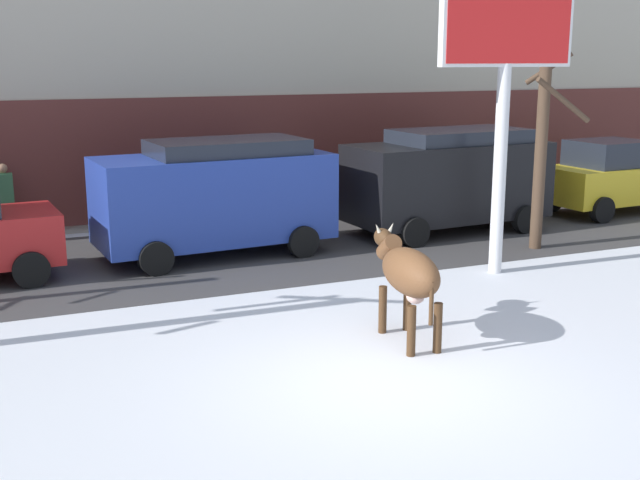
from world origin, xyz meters
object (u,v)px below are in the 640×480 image
(car_blue_van, at_px, (215,194))
(pedestrian_by_cars, at_px, (210,190))
(car_yellow_hatchback, at_px, (610,177))
(car_black_van, at_px, (449,178))
(bare_tree_left_lot, at_px, (543,122))
(cow_brown, at_px, (408,273))
(pedestrian_near_billboard, at_px, (5,204))
(billboard, at_px, (507,33))
(pedestrian_far_left, at_px, (227,189))

(car_blue_van, distance_m, pedestrian_by_cars, 2.80)
(car_yellow_hatchback, bearing_deg, car_blue_van, -178.24)
(car_black_van, bearing_deg, bare_tree_left_lot, -68.66)
(pedestrian_by_cars, bearing_deg, cow_brown, -87.42)
(car_blue_van, relative_size, pedestrian_by_cars, 2.72)
(pedestrian_near_billboard, distance_m, pedestrian_by_cars, 4.47)
(cow_brown, xyz_separation_m, pedestrian_by_cars, (-0.39, 8.62, -0.11))
(car_blue_van, relative_size, bare_tree_left_lot, 0.94)
(pedestrian_near_billboard, height_order, pedestrian_by_cars, same)
(billboard, relative_size, pedestrian_by_cars, 3.21)
(car_black_van, relative_size, pedestrian_near_billboard, 2.72)
(cow_brown, relative_size, pedestrian_by_cars, 1.11)
(cow_brown, bearing_deg, pedestrian_far_left, 89.91)
(car_blue_van, height_order, car_black_van, same)
(car_black_van, height_order, pedestrian_near_billboard, car_black_van)
(car_black_van, distance_m, pedestrian_near_billboard, 9.65)
(billboard, height_order, car_black_van, billboard)
(pedestrian_near_billboard, distance_m, bare_tree_left_lot, 11.31)
(pedestrian_near_billboard, relative_size, pedestrian_by_cars, 1.00)
(bare_tree_left_lot, bearing_deg, billboard, -146.09)
(car_black_van, distance_m, car_yellow_hatchback, 4.99)
(car_black_van, bearing_deg, billboard, -107.86)
(car_yellow_hatchback, bearing_deg, cow_brown, -146.41)
(cow_brown, relative_size, billboard, 0.35)
(car_black_van, distance_m, pedestrian_far_left, 5.15)
(pedestrian_far_left, bearing_deg, billboard, -61.33)
(cow_brown, distance_m, pedestrian_by_cars, 8.63)
(pedestrian_far_left, xyz_separation_m, bare_tree_left_lot, (5.24, -4.76, 1.74))
(billboard, height_order, car_blue_van, billboard)
(car_yellow_hatchback, distance_m, pedestrian_far_left, 9.68)
(cow_brown, height_order, billboard, billboard)
(pedestrian_by_cars, relative_size, pedestrian_far_left, 1.00)
(billboard, bearing_deg, pedestrian_near_billboard, 143.48)
(car_yellow_hatchback, relative_size, pedestrian_by_cars, 2.08)
(bare_tree_left_lot, bearing_deg, pedestrian_by_cars, 139.86)
(pedestrian_near_billboard, distance_m, pedestrian_far_left, 4.87)
(bare_tree_left_lot, bearing_deg, pedestrian_far_left, 137.77)
(car_blue_van, xyz_separation_m, car_yellow_hatchback, (10.43, 0.32, -0.32))
(car_black_van, bearing_deg, car_blue_van, -179.32)
(pedestrian_near_billboard, relative_size, bare_tree_left_lot, 0.34)
(cow_brown, height_order, pedestrian_near_billboard, pedestrian_near_billboard)
(pedestrian_by_cars, bearing_deg, pedestrian_far_left, 0.00)
(bare_tree_left_lot, bearing_deg, car_yellow_hatchback, 29.85)
(car_blue_van, xyz_separation_m, pedestrian_far_left, (1.05, 2.70, -0.36))
(car_black_van, xyz_separation_m, bare_tree_left_lot, (0.83, -2.12, 1.38))
(pedestrian_far_left, bearing_deg, cow_brown, -90.09)
(cow_brown, distance_m, pedestrian_far_left, 8.62)
(pedestrian_by_cars, relative_size, bare_tree_left_lot, 0.34)
(car_blue_van, height_order, car_yellow_hatchback, car_blue_van)
(car_black_van, bearing_deg, pedestrian_near_billboard, 164.14)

